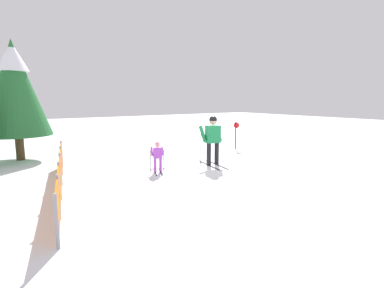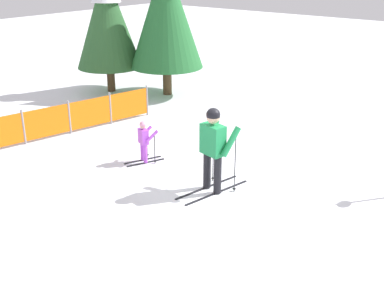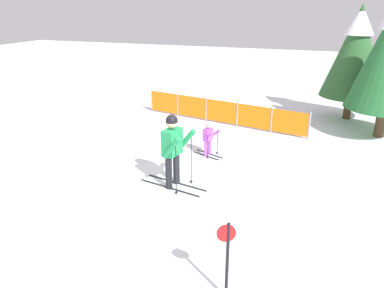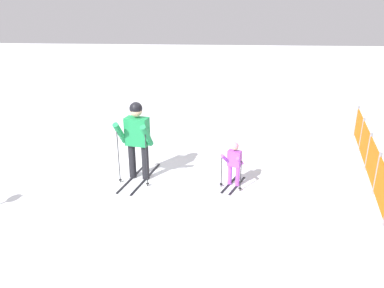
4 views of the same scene
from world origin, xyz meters
The scene contains 6 objects.
ground_plane centered at (0.00, 0.00, 0.00)m, with size 60.00×60.00×0.00m, color white.
skier_adult centered at (-0.14, 0.19, 1.07)m, with size 1.74×0.84×1.80m.
skier_child centered at (0.05, 2.34, 0.59)m, with size 0.97×0.60×1.02m.
safety_fence centered at (-0.44, 5.44, 0.47)m, with size 6.33×1.38×0.93m.
conifer_far centered at (4.89, 5.88, 2.87)m, with size 2.50×2.50×4.64m.
trail_marker centered at (2.02, -2.95, 0.81)m, with size 0.26×0.14×1.30m.
Camera 1 is at (-8.55, 6.89, 2.42)m, focal length 28.00 mm.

